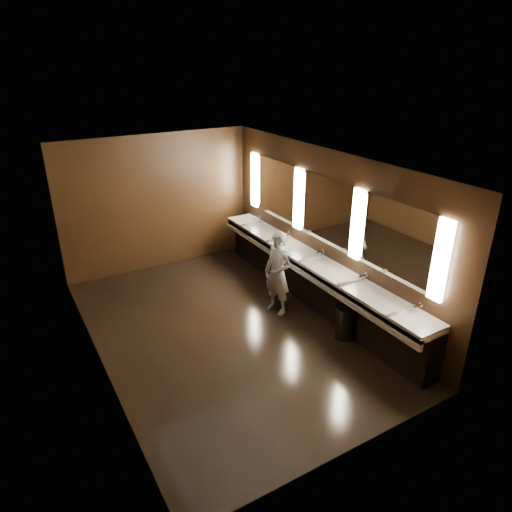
% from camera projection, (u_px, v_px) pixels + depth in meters
% --- Properties ---
extents(floor, '(6.00, 6.00, 0.00)m').
position_uv_depth(floor, '(226.00, 329.00, 7.62)').
color(floor, black).
rests_on(floor, ground).
extents(ceiling, '(4.00, 6.00, 0.02)m').
position_uv_depth(ceiling, '(221.00, 163.00, 6.48)').
color(ceiling, '#2D2D2B').
rests_on(ceiling, wall_back).
extents(wall_back, '(4.00, 0.02, 2.80)m').
position_uv_depth(wall_back, '(158.00, 203.00, 9.42)').
color(wall_back, black).
rests_on(wall_back, floor).
extents(wall_front, '(4.00, 0.02, 2.80)m').
position_uv_depth(wall_front, '(355.00, 353.00, 4.69)').
color(wall_front, black).
rests_on(wall_front, floor).
extents(wall_left, '(0.02, 6.00, 2.80)m').
position_uv_depth(wall_left, '(91.00, 283.00, 6.13)').
color(wall_left, black).
rests_on(wall_left, floor).
extents(wall_right, '(0.02, 6.00, 2.80)m').
position_uv_depth(wall_right, '(326.00, 230.00, 7.98)').
color(wall_right, black).
rests_on(wall_right, floor).
extents(sink_counter, '(0.55, 5.40, 1.01)m').
position_uv_depth(sink_counter, '(313.00, 278.00, 8.25)').
color(sink_counter, black).
rests_on(sink_counter, floor).
extents(mirror_band, '(0.06, 5.03, 1.15)m').
position_uv_depth(mirror_band, '(326.00, 211.00, 7.83)').
color(mirror_band, '#FAF0CD').
rests_on(mirror_band, wall_right).
extents(person, '(0.49, 0.62, 1.49)m').
position_uv_depth(person, '(278.00, 273.00, 7.87)').
color(person, '#92B6DA').
rests_on(person, floor).
extents(trash_bin, '(0.36, 0.36, 0.54)m').
position_uv_depth(trash_bin, '(345.00, 322.00, 7.33)').
color(trash_bin, black).
rests_on(trash_bin, floor).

